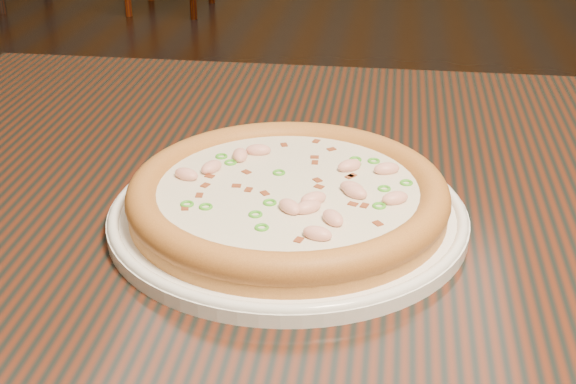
# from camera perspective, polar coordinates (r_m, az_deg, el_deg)

# --- Properties ---
(hero_table) EXTENTS (1.20, 0.80, 0.75)m
(hero_table) POSITION_cam_1_polar(r_m,az_deg,el_deg) (0.81, 9.02, -7.10)
(hero_table) COLOR black
(hero_table) RESTS_ON ground
(plate) EXTENTS (0.32, 0.32, 0.02)m
(plate) POSITION_cam_1_polar(r_m,az_deg,el_deg) (0.71, 0.00, -1.53)
(plate) COLOR white
(plate) RESTS_ON hero_table
(pizza) EXTENTS (0.28, 0.28, 0.03)m
(pizza) POSITION_cam_1_polar(r_m,az_deg,el_deg) (0.70, 0.02, -0.21)
(pizza) COLOR #C1883D
(pizza) RESTS_ON plate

